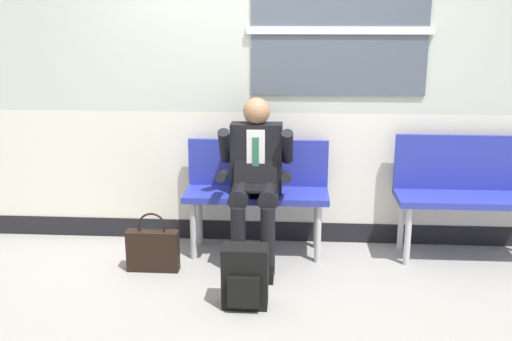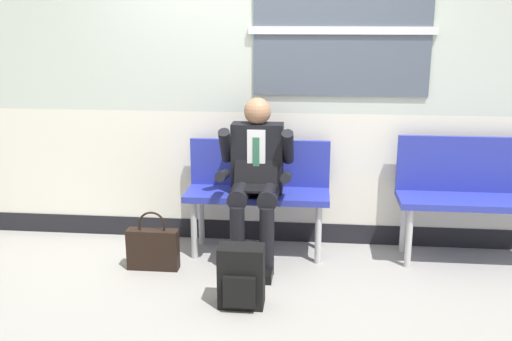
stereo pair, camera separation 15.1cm
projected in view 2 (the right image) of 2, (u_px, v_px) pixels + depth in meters
The scene contains 7 objects.
ground_plane at pixel (256, 269), 4.50m from camera, with size 18.00×18.00×0.00m, color gray.
station_wall at pixel (265, 53), 4.74m from camera, with size 5.81×0.16×3.20m.
bench_with_person at pixel (258, 185), 4.74m from camera, with size 1.14×0.42×0.91m.
bench_empty at pixel (471, 189), 4.58m from camera, with size 1.13×0.42×0.97m.
person_seated at pixel (256, 176), 4.52m from camera, with size 0.57×0.70×1.27m.
backpack at pixel (241, 277), 3.90m from camera, with size 0.30×0.22×0.42m.
handbag at pixel (153, 248), 4.48m from camera, with size 0.39×0.11×0.46m.
Camera 2 is at (0.43, -4.14, 1.89)m, focal length 41.34 mm.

